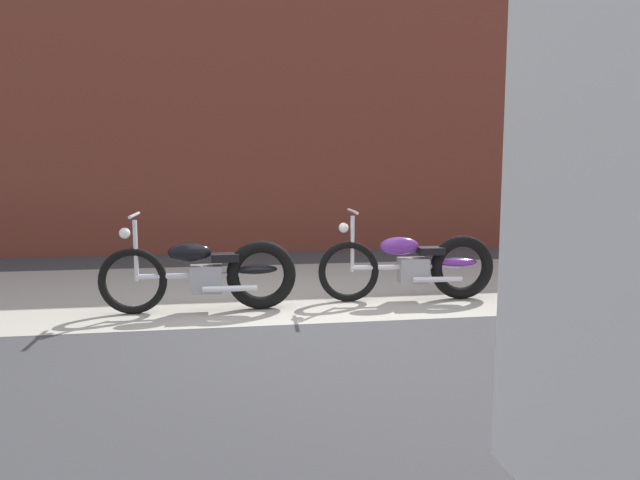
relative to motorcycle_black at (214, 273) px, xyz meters
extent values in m
plane|color=#38383A|center=(0.84, -0.68, -0.40)|extent=(80.00, 80.00, 0.00)
cube|color=#9E998E|center=(0.84, 1.07, -0.40)|extent=(36.00, 3.50, 0.01)
cube|color=brown|center=(0.84, 4.52, 2.01)|extent=(36.00, 0.50, 4.82)
torus|color=black|center=(-0.81, -0.01, -0.06)|extent=(0.68, 0.09, 0.68)
torus|color=black|center=(0.49, 0.01, -0.03)|extent=(0.73, 0.14, 0.73)
cylinder|color=silver|center=(-0.16, 0.00, -0.02)|extent=(1.24, 0.07, 0.06)
cube|color=#99999E|center=(-0.08, 0.00, -0.06)|extent=(0.32, 0.22, 0.28)
ellipsoid|color=black|center=(-0.24, 0.00, 0.22)|extent=(0.44, 0.19, 0.20)
ellipsoid|color=black|center=(0.44, 0.01, 0.03)|extent=(0.44, 0.18, 0.10)
cube|color=black|center=(0.12, 0.00, 0.16)|extent=(0.28, 0.20, 0.08)
cylinder|color=silver|center=(-0.77, 0.00, 0.25)|extent=(0.04, 0.04, 0.62)
cylinder|color=silver|center=(-0.77, 0.00, 0.61)|extent=(0.04, 0.58, 0.03)
sphere|color=white|center=(-0.87, -0.01, 0.43)|extent=(0.11, 0.11, 0.11)
cylinder|color=silver|center=(0.16, -0.15, -0.14)|extent=(0.55, 0.06, 0.06)
torus|color=black|center=(1.47, 0.19, -0.06)|extent=(0.68, 0.11, 0.68)
torus|color=black|center=(2.77, 0.13, -0.03)|extent=(0.74, 0.17, 0.73)
cylinder|color=silver|center=(2.12, 0.16, -0.02)|extent=(1.24, 0.12, 0.06)
cube|color=#99999E|center=(2.20, 0.16, -0.06)|extent=(0.33, 0.24, 0.28)
ellipsoid|color=#6B2D93|center=(2.04, 0.17, 0.22)|extent=(0.45, 0.21, 0.20)
ellipsoid|color=#6B2D93|center=(2.72, 0.13, 0.03)|extent=(0.45, 0.20, 0.10)
cube|color=black|center=(2.40, 0.15, 0.16)|extent=(0.29, 0.21, 0.08)
cylinder|color=silver|center=(1.51, 0.19, 0.25)|extent=(0.05, 0.05, 0.62)
cylinder|color=silver|center=(1.51, 0.19, 0.61)|extent=(0.06, 0.58, 0.03)
sphere|color=white|center=(1.41, 0.20, 0.43)|extent=(0.11, 0.11, 0.11)
cylinder|color=silver|center=(2.43, 0.00, -0.14)|extent=(0.55, 0.09, 0.06)
cylinder|color=red|center=(5.51, 1.01, -0.05)|extent=(0.22, 0.22, 0.70)
sphere|color=red|center=(5.51, 1.01, 0.34)|extent=(0.20, 0.20, 0.20)
camera|label=1|loc=(0.18, -5.88, 1.04)|focal=31.84mm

